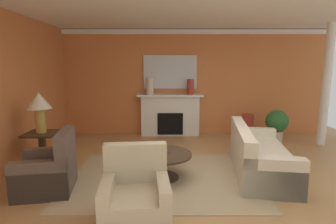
{
  "coord_description": "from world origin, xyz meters",
  "views": [
    {
      "loc": [
        -0.63,
        -4.25,
        1.93
      ],
      "look_at": [
        -0.63,
        1.15,
        1.0
      ],
      "focal_mm": 28.88,
      "sensor_mm": 36.0,
      "label": 1
    }
  ],
  "objects_px": {
    "armchair_facing_fireplace": "(136,201)",
    "potted_plant": "(277,124)",
    "mantel_mirror": "(170,72)",
    "coffee_table": "(163,160)",
    "armchair_near_window": "(48,172)",
    "table_lamp": "(39,105)",
    "vase_tall_corner": "(248,126)",
    "fireplace": "(170,116)",
    "sofa": "(258,157)",
    "vase_mantel_right": "(190,87)",
    "vase_mantel_left": "(150,86)",
    "side_table": "(43,148)"
  },
  "relations": [
    {
      "from": "armchair_facing_fireplace",
      "to": "potted_plant",
      "type": "relative_size",
      "value": 1.14
    },
    {
      "from": "mantel_mirror",
      "to": "coffee_table",
      "type": "bearing_deg",
      "value": -92.82
    },
    {
      "from": "coffee_table",
      "to": "armchair_facing_fireplace",
      "type": "bearing_deg",
      "value": -102.36
    },
    {
      "from": "armchair_near_window",
      "to": "coffee_table",
      "type": "height_order",
      "value": "armchair_near_window"
    },
    {
      "from": "table_lamp",
      "to": "potted_plant",
      "type": "xyz_separation_m",
      "value": [
        5.1,
        1.75,
        -0.73
      ]
    },
    {
      "from": "mantel_mirror",
      "to": "vase_tall_corner",
      "type": "height_order",
      "value": "mantel_mirror"
    },
    {
      "from": "fireplace",
      "to": "table_lamp",
      "type": "distance_m",
      "value": 3.54
    },
    {
      "from": "sofa",
      "to": "potted_plant",
      "type": "bearing_deg",
      "value": 60.7
    },
    {
      "from": "table_lamp",
      "to": "vase_mantel_right",
      "type": "height_order",
      "value": "vase_mantel_right"
    },
    {
      "from": "coffee_table",
      "to": "vase_tall_corner",
      "type": "bearing_deg",
      "value": 49.93
    },
    {
      "from": "armchair_facing_fireplace",
      "to": "vase_mantel_left",
      "type": "relative_size",
      "value": 2.07
    },
    {
      "from": "vase_tall_corner",
      "to": "side_table",
      "type": "bearing_deg",
      "value": -153.99
    },
    {
      "from": "coffee_table",
      "to": "potted_plant",
      "type": "height_order",
      "value": "potted_plant"
    },
    {
      "from": "mantel_mirror",
      "to": "armchair_facing_fireplace",
      "type": "distance_m",
      "value": 4.7
    },
    {
      "from": "side_table",
      "to": "potted_plant",
      "type": "bearing_deg",
      "value": 18.99
    },
    {
      "from": "fireplace",
      "to": "sofa",
      "type": "xyz_separation_m",
      "value": [
        1.57,
        -2.72,
        -0.25
      ]
    },
    {
      "from": "vase_mantel_right",
      "to": "sofa",
      "type": "bearing_deg",
      "value": -69.07
    },
    {
      "from": "vase_mantel_right",
      "to": "coffee_table",
      "type": "bearing_deg",
      "value": -103.59
    },
    {
      "from": "side_table",
      "to": "vase_mantel_right",
      "type": "height_order",
      "value": "vase_mantel_right"
    },
    {
      "from": "vase_mantel_right",
      "to": "potted_plant",
      "type": "height_order",
      "value": "vase_mantel_right"
    },
    {
      "from": "vase_mantel_left",
      "to": "fireplace",
      "type": "bearing_deg",
      "value": 5.12
    },
    {
      "from": "coffee_table",
      "to": "potted_plant",
      "type": "bearing_deg",
      "value": 37.99
    },
    {
      "from": "coffee_table",
      "to": "vase_mantel_left",
      "type": "height_order",
      "value": "vase_mantel_left"
    },
    {
      "from": "potted_plant",
      "to": "vase_mantel_right",
      "type": "bearing_deg",
      "value": 162.02
    },
    {
      "from": "side_table",
      "to": "vase_tall_corner",
      "type": "xyz_separation_m",
      "value": [
        4.5,
        2.19,
        -0.08
      ]
    },
    {
      "from": "table_lamp",
      "to": "mantel_mirror",
      "type": "bearing_deg",
      "value": 47.22
    },
    {
      "from": "sofa",
      "to": "vase_tall_corner",
      "type": "relative_size",
      "value": 3.4
    },
    {
      "from": "side_table",
      "to": "vase_tall_corner",
      "type": "bearing_deg",
      "value": 26.01
    },
    {
      "from": "fireplace",
      "to": "mantel_mirror",
      "type": "distance_m",
      "value": 1.22
    },
    {
      "from": "vase_mantel_right",
      "to": "potted_plant",
      "type": "relative_size",
      "value": 0.5
    },
    {
      "from": "armchair_near_window",
      "to": "armchair_facing_fireplace",
      "type": "height_order",
      "value": "same"
    },
    {
      "from": "mantel_mirror",
      "to": "sofa",
      "type": "bearing_deg",
      "value": -61.04
    },
    {
      "from": "vase_mantel_right",
      "to": "vase_tall_corner",
      "type": "bearing_deg",
      "value": -9.29
    },
    {
      "from": "coffee_table",
      "to": "vase_tall_corner",
      "type": "relative_size",
      "value": 1.54
    },
    {
      "from": "vase_mantel_right",
      "to": "potted_plant",
      "type": "xyz_separation_m",
      "value": [
        2.13,
        -0.69,
        -0.87
      ]
    },
    {
      "from": "side_table",
      "to": "vase_mantel_right",
      "type": "distance_m",
      "value": 3.96
    },
    {
      "from": "fireplace",
      "to": "mantel_mirror",
      "type": "xyz_separation_m",
      "value": [
        0.0,
        0.12,
        1.21
      ]
    },
    {
      "from": "fireplace",
      "to": "sofa",
      "type": "height_order",
      "value": "fireplace"
    },
    {
      "from": "armchair_near_window",
      "to": "side_table",
      "type": "xyz_separation_m",
      "value": [
        -0.51,
        0.94,
        0.09
      ]
    },
    {
      "from": "fireplace",
      "to": "table_lamp",
      "type": "relative_size",
      "value": 2.4
    },
    {
      "from": "vase_tall_corner",
      "to": "potted_plant",
      "type": "bearing_deg",
      "value": -36.29
    },
    {
      "from": "sofa",
      "to": "coffee_table",
      "type": "height_order",
      "value": "sofa"
    },
    {
      "from": "vase_mantel_right",
      "to": "vase_tall_corner",
      "type": "distance_m",
      "value": 1.86
    },
    {
      "from": "sofa",
      "to": "vase_mantel_right",
      "type": "bearing_deg",
      "value": 110.93
    },
    {
      "from": "vase_mantel_right",
      "to": "potted_plant",
      "type": "bearing_deg",
      "value": -17.98
    },
    {
      "from": "armchair_near_window",
      "to": "vase_mantel_right",
      "type": "height_order",
      "value": "vase_mantel_right"
    },
    {
      "from": "armchair_facing_fireplace",
      "to": "vase_tall_corner",
      "type": "distance_m",
      "value": 4.76
    },
    {
      "from": "vase_tall_corner",
      "to": "potted_plant",
      "type": "height_order",
      "value": "potted_plant"
    },
    {
      "from": "fireplace",
      "to": "coffee_table",
      "type": "height_order",
      "value": "fireplace"
    },
    {
      "from": "side_table",
      "to": "vase_mantel_left",
      "type": "distance_m",
      "value": 3.23
    }
  ]
}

